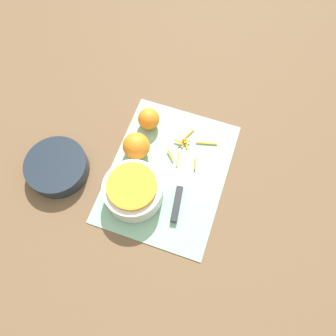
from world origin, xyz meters
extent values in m
plane|color=brown|center=(0.00, 0.00, 0.00)|extent=(4.00, 4.00, 0.00)
cube|color=#84B793|center=(0.00, 0.00, 0.00)|extent=(0.45, 0.35, 0.01)
cylinder|color=silver|center=(-0.10, 0.07, 0.04)|extent=(0.17, 0.17, 0.07)
cylinder|color=orange|center=(-0.10, 0.07, 0.08)|extent=(0.14, 0.14, 0.02)
cylinder|color=#1E2833|center=(-0.10, 0.32, 0.03)|extent=(0.19, 0.19, 0.05)
cube|color=#232328|center=(-0.09, -0.06, 0.01)|extent=(0.11, 0.04, 0.02)
cube|color=silver|center=(0.02, -0.04, 0.01)|extent=(0.13, 0.04, 0.00)
sphere|color=orange|center=(0.03, 0.11, 0.05)|extent=(0.08, 0.08, 0.08)
sphere|color=orange|center=(0.14, 0.11, 0.04)|extent=(0.07, 0.07, 0.07)
cube|color=orange|center=(0.11, -0.02, 0.01)|extent=(0.04, 0.03, 0.00)
cube|color=orange|center=(0.11, 0.00, 0.01)|extent=(0.01, 0.03, 0.00)
cube|color=orange|center=(0.14, -0.02, 0.01)|extent=(0.06, 0.03, 0.00)
cube|color=orange|center=(0.13, -0.08, 0.01)|extent=(0.02, 0.07, 0.00)
cube|color=orange|center=(0.11, -0.02, 0.01)|extent=(0.03, 0.01, 0.00)
cube|color=orange|center=(0.05, -0.01, 0.01)|extent=(0.05, 0.01, 0.00)
cube|color=orange|center=(0.06, 0.01, 0.01)|extent=(0.03, 0.03, 0.00)
cube|color=orange|center=(0.05, -0.07, 0.01)|extent=(0.04, 0.01, 0.00)
cube|color=orange|center=(0.11, -0.02, 0.01)|extent=(0.03, 0.03, 0.00)
camera|label=1|loc=(-0.36, -0.12, 0.93)|focal=35.00mm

